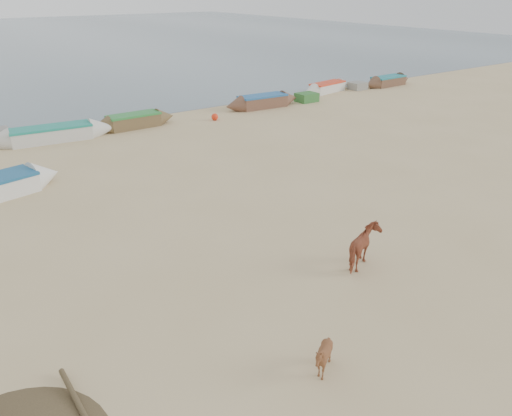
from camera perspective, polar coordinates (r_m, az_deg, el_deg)
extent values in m
plane|color=tan|center=(14.95, 9.00, -8.66)|extent=(140.00, 140.00, 0.00)
imported|color=#9A4D32|center=(15.69, 12.23, -4.44)|extent=(1.72, 1.36, 1.33)
imported|color=brown|center=(11.63, 7.68, -16.58)|extent=(0.98, 0.90, 0.96)
sphere|color=red|center=(32.82, -4.73, 10.34)|extent=(0.44, 0.44, 0.44)
cube|color=#31692F|center=(38.38, 5.81, 12.48)|extent=(1.50, 1.20, 0.64)
cube|color=gray|center=(43.69, 11.52, 13.53)|extent=(1.30, 1.20, 0.60)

